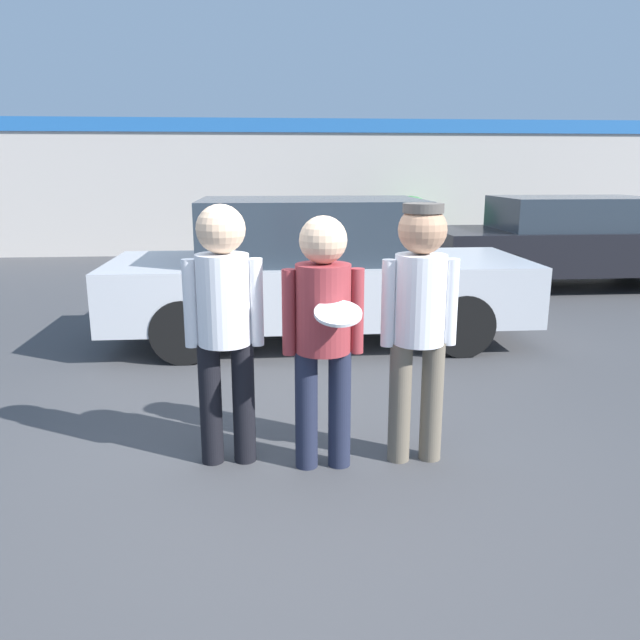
% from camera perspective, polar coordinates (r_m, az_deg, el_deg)
% --- Properties ---
extents(ground_plane, '(56.00, 56.00, 0.00)m').
position_cam_1_polar(ground_plane, '(4.43, -3.81, -12.48)').
color(ground_plane, '#3F3F42').
extents(storefront_building, '(24.00, 0.22, 3.01)m').
position_cam_1_polar(storefront_building, '(14.47, -4.88, 12.07)').
color(storefront_building, beige).
rests_on(storefront_building, ground).
extents(person_left, '(0.51, 0.34, 1.74)m').
position_cam_1_polar(person_left, '(4.08, -8.79, 0.62)').
color(person_left, black).
rests_on(person_left, ground).
extents(person_middle_with_frisbee, '(0.52, 0.58, 1.67)m').
position_cam_1_polar(person_middle_with_frisbee, '(3.98, 0.30, -0.21)').
color(person_middle_with_frisbee, '#1E2338').
rests_on(person_middle_with_frisbee, ground).
extents(person_right, '(0.50, 0.33, 1.74)m').
position_cam_1_polar(person_right, '(4.11, 9.07, 0.87)').
color(person_right, '#665B4C').
rests_on(person_right, ground).
extents(parked_car_near, '(4.69, 1.79, 1.62)m').
position_cam_1_polar(parked_car_near, '(7.14, -0.32, 4.46)').
color(parked_car_near, '#B7BABF').
rests_on(parked_car_near, ground).
extents(parked_car_far, '(4.73, 1.83, 1.49)m').
position_cam_1_polar(parked_car_far, '(11.25, 22.26, 6.67)').
color(parked_car_far, black).
rests_on(parked_car_far, ground).
extents(shrub, '(1.35, 1.35, 1.35)m').
position_cam_1_polar(shrub, '(14.02, 8.11, 8.42)').
color(shrub, '#387A3D').
rests_on(shrub, ground).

